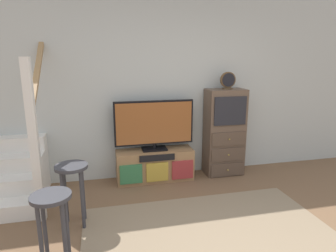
{
  "coord_description": "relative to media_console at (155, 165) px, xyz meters",
  "views": [
    {
      "loc": [
        -1.04,
        -1.82,
        1.8
      ],
      "look_at": [
        -0.16,
        1.95,
        0.88
      ],
      "focal_mm": 31.21,
      "sensor_mm": 36.0,
      "label": 1
    }
  ],
  "objects": [
    {
      "name": "desk_clock",
      "position": [
        1.1,
        -0.0,
        1.22
      ],
      "size": [
        0.23,
        0.08,
        0.25
      ],
      "color": "#4C3823",
      "rests_on": "side_cabinet"
    },
    {
      "name": "area_rug",
      "position": [
        0.3,
        -1.59,
        -0.22
      ],
      "size": [
        2.6,
        1.8,
        0.01
      ],
      "primitive_type": "cube",
      "color": "#847056",
      "rests_on": "ground_plane"
    },
    {
      "name": "bar_stool_far",
      "position": [
        -1.07,
        -1.0,
        0.29
      ],
      "size": [
        0.34,
        0.34,
        0.7
      ],
      "color": "#333338",
      "rests_on": "ground_plane"
    },
    {
      "name": "media_console",
      "position": [
        0.0,
        0.0,
        0.0
      ],
      "size": [
        1.12,
        0.38,
        0.46
      ],
      "color": "#997047",
      "rests_on": "ground_plane"
    },
    {
      "name": "bar_stool_near",
      "position": [
        -1.19,
        -1.62,
        0.28
      ],
      "size": [
        0.34,
        0.34,
        0.68
      ],
      "color": "#333338",
      "rests_on": "ground_plane"
    },
    {
      "name": "television",
      "position": [
        0.0,
        0.02,
        0.62
      ],
      "size": [
        1.15,
        0.22,
        0.73
      ],
      "color": "black",
      "rests_on": "media_console"
    },
    {
      "name": "side_cabinet",
      "position": [
        1.09,
        0.01,
        0.43
      ],
      "size": [
        0.58,
        0.38,
        1.33
      ],
      "color": "brown",
      "rests_on": "ground_plane"
    },
    {
      "name": "back_wall",
      "position": [
        0.3,
        0.27,
        1.12
      ],
      "size": [
        6.4,
        0.12,
        2.7
      ],
      "primitive_type": "cube",
      "color": "#B2B7B2",
      "rests_on": "ground_plane"
    },
    {
      "name": "staircase",
      "position": [
        -1.94,
        0.01,
        0.14
      ],
      "size": [
        1.0,
        1.36,
        2.2
      ],
      "color": "silver",
      "rests_on": "ground_plane"
    }
  ]
}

